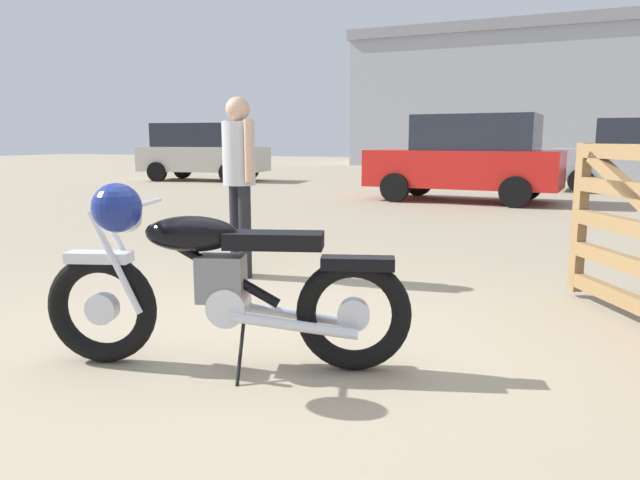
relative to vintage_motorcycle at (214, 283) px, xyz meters
name	(u,v)px	position (x,y,z in m)	size (l,w,h in m)	color
ground_plane	(256,352)	(0.10, 0.29, -0.49)	(80.00, 80.00, 0.00)	gray
vintage_motorcycle	(214,283)	(0.00, 0.00, 0.00)	(2.03, 0.89, 1.07)	black
bystander	(239,168)	(-0.98, 2.08, 0.53)	(0.40, 0.30, 1.66)	black
white_estate_far	(467,157)	(0.07, 9.97, 0.43)	(4.04, 2.10, 1.78)	black
pale_sedan_back	(201,151)	(-8.63, 13.56, 0.43)	(4.05, 2.14, 1.78)	black
industrial_building	(591,97)	(3.34, 30.07, 2.86)	(22.79, 10.49, 12.96)	#9EA0A8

